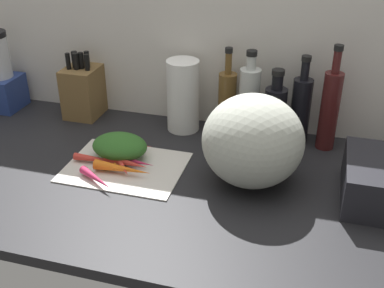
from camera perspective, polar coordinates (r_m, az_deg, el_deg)
ground_plane at (r=138.48cm, az=-5.08°, el=-3.96°), size 170.00×80.00×3.00cm
wall_back at (r=158.99cm, az=-0.63°, el=13.05°), size 170.00×3.00×60.00cm
cutting_board at (r=140.70cm, az=-7.93°, el=-2.65°), size 33.75×25.75×0.80cm
carrot_0 at (r=138.63cm, az=-7.82°, el=-2.21°), size 13.79×5.13×3.13cm
carrot_1 at (r=139.90cm, az=-7.29°, el=-1.97°), size 14.95×4.24×2.66cm
carrot_2 at (r=148.14cm, az=-7.48°, el=-0.22°), size 8.86×9.45×2.20cm
carrot_3 at (r=142.05cm, az=-10.63°, el=-1.87°), size 17.45×2.42×2.19cm
carrot_4 at (r=142.40cm, az=-9.49°, el=-1.70°), size 9.61×10.78×2.04cm
carrot_5 at (r=149.23cm, az=-7.73°, el=-0.02°), size 16.45×3.39×2.18cm
carrot_6 at (r=139.63cm, az=-8.57°, el=-2.05°), size 12.53×14.39×3.02cm
carrot_7 at (r=133.57cm, az=-11.31°, el=-4.05°), size 12.57×8.63×2.35cm
carrot_8 at (r=136.05cm, az=-8.28°, el=-2.92°), size 16.88×3.32×3.04cm
carrot_greens_pile at (r=143.34cm, az=-8.58°, el=-0.26°), size 16.62×12.78×7.03cm
winter_squash at (r=128.35cm, az=7.24°, el=0.38°), size 27.28×26.95×25.15cm
knife_block at (r=171.87cm, az=-12.79°, el=6.21°), size 11.28×13.33×22.94cm
paper_towel_roll at (r=156.52cm, az=-1.07°, el=5.75°), size 10.58×10.58×23.77cm
bottle_0 at (r=156.15cm, az=4.18°, el=5.16°), size 5.88×5.88×28.37cm
bottle_1 at (r=151.90cm, az=6.77°, el=4.96°), size 6.51×6.51×28.99cm
bottle_2 at (r=150.60cm, az=9.78°, el=3.59°), size 6.91×6.91×24.33cm
bottle_3 at (r=152.34cm, az=12.77°, el=4.10°), size 6.10×6.10×28.31cm
bottle_4 at (r=150.13cm, az=16.04°, el=4.09°), size 5.65×5.65×32.75cm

